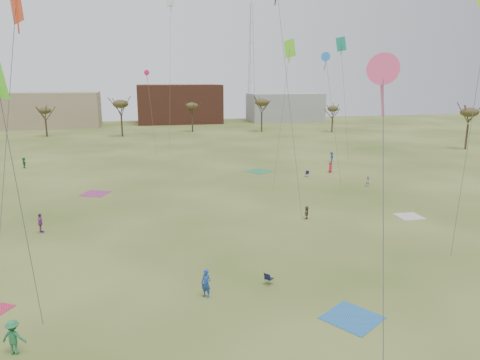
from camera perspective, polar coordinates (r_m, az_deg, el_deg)
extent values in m
plane|color=#354A17|center=(28.93, 5.59, -16.02)|extent=(260.00, 260.00, 0.00)
imported|color=#256F41|center=(26.94, -27.13, -17.56)|extent=(1.37, 1.01, 1.89)
imported|color=#204294|center=(29.67, -4.38, -13.13)|extent=(0.83, 0.80, 1.92)
imported|color=brown|center=(45.62, 8.57, -4.14)|extent=(0.90, 1.30, 1.35)
imported|color=#903E95|center=(45.06, -24.31, -5.07)|extent=(0.52, 1.12, 1.87)
imported|color=silver|center=(60.84, 16.16, -0.15)|extent=(0.87, 0.80, 1.43)
imported|color=#2B8144|center=(78.45, -26.03, 2.01)|extent=(1.04, 1.66, 1.71)
imported|color=#BC203B|center=(68.55, 11.55, 1.65)|extent=(0.94, 0.95, 1.66)
imported|color=navy|center=(77.35, 11.70, 2.94)|extent=(0.70, 1.15, 1.73)
cube|color=#2768AB|center=(28.52, 14.22, -16.85)|extent=(4.06, 4.06, 0.03)
cube|color=beige|center=(49.29, 20.95, -4.40)|extent=(2.52, 2.52, 0.03)
cube|color=#9A2F6E|center=(57.82, -18.14, -1.68)|extent=(4.03, 4.03, 0.03)
cube|color=#2E7F4C|center=(68.09, 2.41, 1.11)|extent=(4.78, 4.78, 0.03)
cube|color=#131735|center=(31.56, 3.76, -12.54)|extent=(0.70, 0.70, 0.04)
cube|color=#131735|center=(31.29, 3.52, -12.30)|extent=(0.41, 0.47, 0.44)
cube|color=#151336|center=(65.03, 8.60, 0.78)|extent=(0.70, 0.70, 0.04)
cube|color=#151336|center=(65.19, 8.67, 1.02)|extent=(0.47, 0.42, 0.44)
cube|color=red|center=(31.28, -26.88, 19.62)|extent=(1.10, 1.10, 2.15)
cube|color=red|center=(31.19, -26.73, 18.25)|extent=(0.08, 0.08, 1.94)
cylinder|color=#4C4C51|center=(31.92, -27.93, 3.57)|extent=(3.20, 0.57, 17.44)
cylinder|color=#4C4C51|center=(24.98, -26.29, -3.66)|extent=(0.76, 0.55, 13.05)
cone|color=#DB4573|center=(19.87, 17.95, 13.43)|extent=(1.36, 0.10, 1.36)
cube|color=#DB4573|center=(19.87, 17.78, 10.95)|extent=(0.08, 0.08, 2.22)
cylinder|color=#4C4C51|center=(18.91, 17.96, -7.36)|extent=(1.33, 4.08, 13.48)
cylinder|color=#4C4C51|center=(37.52, 27.93, 8.68)|extent=(3.65, 3.07, 22.52)
cylinder|color=#4C4C51|center=(41.67, 6.42, 9.39)|extent=(2.63, 1.26, 21.09)
cone|color=blue|center=(59.40, 10.97, 15.32)|extent=(1.17, 0.09, 1.17)
cube|color=blue|center=(59.38, 10.94, 14.60)|extent=(0.08, 0.08, 1.92)
cylinder|color=#4C4C51|center=(57.63, 11.92, 7.51)|extent=(0.81, 4.66, 15.77)
cube|color=#6CD723|center=(55.80, 6.43, 16.48)|extent=(1.05, 1.05, 2.07)
cube|color=#6CD723|center=(55.76, 6.41, 15.74)|extent=(0.08, 0.08, 1.86)
cylinder|color=#4C4C51|center=(53.26, 5.36, 7.75)|extent=(3.28, 4.55, 16.59)
cone|color=#CC1548|center=(80.09, -11.93, 13.38)|extent=(0.95, 0.07, 0.95)
cube|color=#CC1548|center=(80.09, -11.91, 12.95)|extent=(0.08, 0.08, 1.55)
cylinder|color=#4C4C51|center=(78.55, -11.31, 8.30)|extent=(0.98, 3.62, 14.04)
cube|color=#189079|center=(75.16, 12.88, 16.69)|extent=(1.08, 1.08, 2.12)
cube|color=#189079|center=(75.11, 12.85, 16.13)|extent=(0.08, 0.08, 1.91)
cylinder|color=#4C4C51|center=(74.73, 13.34, 9.64)|extent=(1.66, 1.60, 18.37)
cube|color=silver|center=(80.70, -8.95, 21.79)|extent=(0.91, 0.91, 1.56)
cube|color=silver|center=(80.56, -8.92, 21.16)|extent=(0.08, 0.08, 2.34)
cylinder|color=#4C4C51|center=(76.69, -8.99, 12.63)|extent=(1.52, 6.00, 25.67)
cylinder|color=#3A2B1E|center=(118.51, -23.66, 6.17)|extent=(0.40, 0.40, 4.32)
ellipsoid|color=#473D1E|center=(118.17, -23.85, 8.18)|extent=(3.02, 3.02, 1.58)
cylinder|color=#3A2B1E|center=(112.54, -14.96, 6.79)|extent=(0.40, 0.40, 5.40)
ellipsoid|color=#473D1E|center=(112.14, -15.12, 9.44)|extent=(3.78, 3.78, 1.98)
cylinder|color=#3A2B1E|center=(119.35, -6.15, 7.31)|extent=(0.40, 0.40, 4.68)
ellipsoid|color=#473D1E|center=(118.99, -6.20, 9.48)|extent=(3.28, 3.28, 1.72)
cylinder|color=#3A2B1E|center=(118.95, 2.80, 7.49)|extent=(0.40, 0.40, 5.28)
ellipsoid|color=#473D1E|center=(118.58, 2.83, 9.95)|extent=(3.70, 3.70, 1.94)
cylinder|color=#3A2B1E|center=(120.57, 11.78, 7.05)|extent=(0.40, 0.40, 4.20)
ellipsoid|color=#473D1E|center=(120.23, 11.87, 8.98)|extent=(2.94, 2.94, 1.54)
cylinder|color=#3A2B1E|center=(100.16, 27.14, 4.98)|extent=(0.40, 0.40, 5.04)
ellipsoid|color=#473D1E|center=(99.72, 27.43, 7.75)|extent=(3.53, 3.53, 1.85)
cube|color=#937F60|center=(141.74, -24.14, 8.23)|extent=(32.00, 14.00, 10.00)
cube|color=brown|center=(144.75, -7.86, 9.70)|extent=(26.00, 16.00, 12.00)
cube|color=gray|center=(150.22, 5.82, 9.30)|extent=(24.00, 12.00, 9.00)
cylinder|color=#9EA3A8|center=(154.07, 1.76, 14.84)|extent=(0.16, 0.16, 38.00)
cylinder|color=#9EA3A8|center=(154.49, 1.18, 14.84)|extent=(0.16, 0.16, 38.00)
cylinder|color=#9EA3A8|center=(152.98, 1.33, 14.86)|extent=(0.16, 0.16, 38.00)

